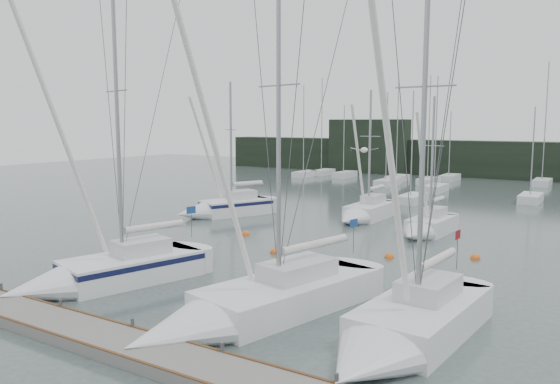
{
  "coord_description": "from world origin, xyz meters",
  "views": [
    {
      "loc": [
        12.22,
        -16.99,
        7.58
      ],
      "look_at": [
        -1.49,
        5.0,
        4.26
      ],
      "focal_mm": 35.0,
      "sensor_mm": 36.0,
      "label": 1
    }
  ],
  "objects_px": {
    "sailboat_near_right": "(399,334)",
    "buoy_d": "(389,258)",
    "sailboat_near_left": "(97,275)",
    "sailboat_mid_c": "(425,228)",
    "buoy_c": "(246,235)",
    "sailboat_near_center": "(241,310)",
    "sailboat_mid_a": "(221,209)",
    "buoy_a": "(275,253)",
    "buoy_b": "(475,259)",
    "sailboat_mid_b": "(363,214)"
  },
  "relations": [
    {
      "from": "buoy_a",
      "to": "buoy_d",
      "type": "xyz_separation_m",
      "value": [
        6.07,
        2.47,
        0.0
      ]
    },
    {
      "from": "sailboat_mid_b",
      "to": "buoy_d",
      "type": "distance_m",
      "value": 11.65
    },
    {
      "from": "sailboat_near_left",
      "to": "buoy_c",
      "type": "relative_size",
      "value": 26.07
    },
    {
      "from": "sailboat_near_center",
      "to": "sailboat_mid_c",
      "type": "height_order",
      "value": "sailboat_near_center"
    },
    {
      "from": "sailboat_near_left",
      "to": "buoy_c",
      "type": "xyz_separation_m",
      "value": [
        -1.09,
        13.32,
        -0.62
      ]
    },
    {
      "from": "sailboat_mid_c",
      "to": "buoy_a",
      "type": "height_order",
      "value": "sailboat_mid_c"
    },
    {
      "from": "sailboat_near_left",
      "to": "buoy_d",
      "type": "bearing_deg",
      "value": 69.37
    },
    {
      "from": "buoy_a",
      "to": "buoy_d",
      "type": "bearing_deg",
      "value": 22.1
    },
    {
      "from": "sailboat_near_left",
      "to": "buoy_a",
      "type": "xyz_separation_m",
      "value": [
        3.37,
        10.01,
        -0.62
      ]
    },
    {
      "from": "sailboat_near_center",
      "to": "buoy_c",
      "type": "height_order",
      "value": "sailboat_near_center"
    },
    {
      "from": "sailboat_near_center",
      "to": "buoy_d",
      "type": "relative_size",
      "value": 28.36
    },
    {
      "from": "sailboat_near_center",
      "to": "sailboat_mid_a",
      "type": "relative_size",
      "value": 1.32
    },
    {
      "from": "sailboat_mid_a",
      "to": "buoy_b",
      "type": "bearing_deg",
      "value": 15.18
    },
    {
      "from": "sailboat_near_center",
      "to": "sailboat_mid_a",
      "type": "height_order",
      "value": "sailboat_near_center"
    },
    {
      "from": "sailboat_near_right",
      "to": "buoy_d",
      "type": "bearing_deg",
      "value": 117.25
    },
    {
      "from": "sailboat_mid_c",
      "to": "buoy_d",
      "type": "height_order",
      "value": "sailboat_mid_c"
    },
    {
      "from": "sailboat_near_right",
      "to": "sailboat_mid_b",
      "type": "bearing_deg",
      "value": 121.36
    },
    {
      "from": "buoy_c",
      "to": "buoy_d",
      "type": "bearing_deg",
      "value": -4.6
    },
    {
      "from": "buoy_a",
      "to": "buoy_b",
      "type": "xyz_separation_m",
      "value": [
        10.25,
        4.76,
        0.0
      ]
    },
    {
      "from": "sailboat_mid_a",
      "to": "buoy_b",
      "type": "height_order",
      "value": "sailboat_mid_a"
    },
    {
      "from": "sailboat_near_center",
      "to": "buoy_c",
      "type": "bearing_deg",
      "value": 139.32
    },
    {
      "from": "buoy_c",
      "to": "buoy_a",
      "type": "bearing_deg",
      "value": -36.59
    },
    {
      "from": "sailboat_mid_a",
      "to": "sailboat_mid_c",
      "type": "distance_m",
      "value": 16.5
    },
    {
      "from": "sailboat_near_left",
      "to": "sailboat_mid_c",
      "type": "height_order",
      "value": "sailboat_near_left"
    },
    {
      "from": "buoy_b",
      "to": "sailboat_near_center",
      "type": "bearing_deg",
      "value": -109.45
    },
    {
      "from": "sailboat_near_right",
      "to": "sailboat_mid_a",
      "type": "xyz_separation_m",
      "value": [
        -21.36,
        17.71,
        0.05
      ]
    },
    {
      "from": "sailboat_near_left",
      "to": "sailboat_near_center",
      "type": "relative_size",
      "value": 0.99
    },
    {
      "from": "sailboat_near_center",
      "to": "sailboat_mid_a",
      "type": "xyz_separation_m",
      "value": [
        -15.47,
        18.48,
        0.07
      ]
    },
    {
      "from": "buoy_a",
      "to": "buoy_c",
      "type": "xyz_separation_m",
      "value": [
        -4.46,
        3.31,
        0.0
      ]
    },
    {
      "from": "sailboat_mid_a",
      "to": "buoy_d",
      "type": "distance_m",
      "value": 17.57
    },
    {
      "from": "buoy_a",
      "to": "sailboat_mid_a",
      "type": "bearing_deg",
      "value": 141.65
    },
    {
      "from": "buoy_b",
      "to": "sailboat_mid_a",
      "type": "bearing_deg",
      "value": 170.31
    },
    {
      "from": "sailboat_near_left",
      "to": "sailboat_mid_c",
      "type": "bearing_deg",
      "value": 80.82
    },
    {
      "from": "sailboat_near_right",
      "to": "buoy_a",
      "type": "relative_size",
      "value": 25.53
    },
    {
      "from": "buoy_b",
      "to": "sailboat_mid_b",
      "type": "bearing_deg",
      "value": 142.64
    },
    {
      "from": "sailboat_near_left",
      "to": "sailboat_mid_b",
      "type": "xyz_separation_m",
      "value": [
        3.5,
        22.49,
        -0.07
      ]
    },
    {
      "from": "buoy_c",
      "to": "sailboat_mid_b",
      "type": "bearing_deg",
      "value": 63.36
    },
    {
      "from": "buoy_a",
      "to": "buoy_c",
      "type": "distance_m",
      "value": 5.56
    },
    {
      "from": "sailboat_mid_b",
      "to": "buoy_b",
      "type": "relative_size",
      "value": 19.26
    },
    {
      "from": "buoy_b",
      "to": "buoy_c",
      "type": "relative_size",
      "value": 0.96
    },
    {
      "from": "sailboat_mid_a",
      "to": "buoy_b",
      "type": "xyz_separation_m",
      "value": [
        20.74,
        -3.54,
        -0.62
      ]
    },
    {
      "from": "sailboat_mid_a",
      "to": "buoy_c",
      "type": "relative_size",
      "value": 19.94
    },
    {
      "from": "buoy_c",
      "to": "buoy_d",
      "type": "distance_m",
      "value": 10.57
    },
    {
      "from": "sailboat_near_center",
      "to": "buoy_b",
      "type": "bearing_deg",
      "value": 84.89
    },
    {
      "from": "sailboat_mid_a",
      "to": "sailboat_mid_c",
      "type": "height_order",
      "value": "sailboat_mid_a"
    },
    {
      "from": "sailboat_near_left",
      "to": "buoy_b",
      "type": "distance_m",
      "value": 20.1
    },
    {
      "from": "sailboat_near_left",
      "to": "buoy_c",
      "type": "height_order",
      "value": "sailboat_near_left"
    },
    {
      "from": "sailboat_near_right",
      "to": "buoy_d",
      "type": "relative_size",
      "value": 27.53
    },
    {
      "from": "sailboat_mid_c",
      "to": "sailboat_mid_a",
      "type": "bearing_deg",
      "value": -171.42
    },
    {
      "from": "sailboat_mid_b",
      "to": "sailboat_mid_c",
      "type": "bearing_deg",
      "value": -26.5
    }
  ]
}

